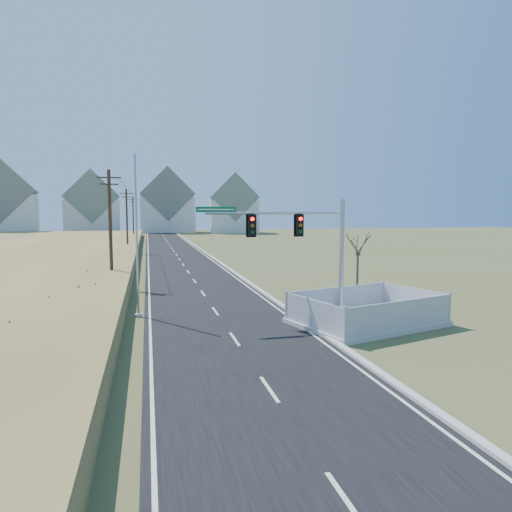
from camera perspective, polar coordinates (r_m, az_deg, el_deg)
The scene contains 15 objects.
ground at distance 22.84m, azimuth -3.63°, elevation -9.14°, with size 260.00×260.00×0.00m, color #4A4F26.
road at distance 72.11m, azimuth -10.41°, elevation 0.84°, with size 8.00×180.00×0.06m, color black.
curb at distance 72.43m, azimuth -7.13°, elevation 0.95°, with size 0.30×180.00×0.18m, color #B2AFA8.
utility_pole_near at distance 36.90m, azimuth -17.75°, elevation 3.55°, with size 1.80×0.26×9.00m.
utility_pole_mid at distance 66.85m, azimuth -15.83°, elevation 4.35°, with size 1.80×0.26×9.00m.
utility_pole_far at distance 96.83m, azimuth -15.10°, elevation 4.66°, with size 1.80×0.26×9.00m.
condo_nw at distance 126.53m, azimuth -29.28°, elevation 5.67°, with size 17.69×13.38×19.05m.
condo_nnw at distance 130.57m, azimuth -19.79°, elevation 5.68°, with size 14.93×11.17×17.03m.
condo_n at distance 133.92m, azimuth -11.02°, elevation 6.18°, with size 15.27×10.20×18.54m.
condo_ne at distance 128.00m, azimuth -2.74°, elevation 5.96°, with size 14.12×10.51×16.52m.
traffic_signal_mast at distance 24.41m, azimuth 6.73°, elevation 1.40°, with size 8.12×0.55×6.46m.
fence_enclosure at distance 24.30m, azimuth 13.63°, elevation -7.64°, with size 8.21×6.66×1.64m.
open_sign at distance 22.83m, azimuth 16.22°, elevation -8.60°, with size 0.43×0.21×0.55m.
flagpole at distance 25.68m, azimuth -14.64°, elevation 0.36°, with size 0.40×0.40×8.89m.
bare_tree at distance 29.98m, azimuth 12.64°, elevation 1.66°, with size 1.79×1.79×4.76m.
Camera 1 is at (-3.72, -21.78, 5.76)m, focal length 32.00 mm.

